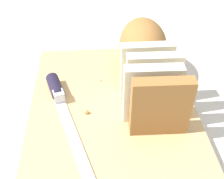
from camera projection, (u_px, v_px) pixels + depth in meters
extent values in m
plane|color=beige|center=(112.00, 110.00, 0.57)|extent=(3.00, 3.00, 0.00)
cube|color=tan|center=(112.00, 106.00, 0.56)|extent=(0.38, 0.31, 0.02)
ellipsoid|color=#996633|center=(143.00, 46.00, 0.61)|extent=(0.15, 0.10, 0.11)
cube|color=beige|center=(146.00, 71.00, 0.54)|extent=(0.03, 0.10, 0.11)
cube|color=beige|center=(153.00, 82.00, 0.52)|extent=(0.03, 0.10, 0.11)
cube|color=beige|center=(152.00, 94.00, 0.49)|extent=(0.03, 0.10, 0.11)
cube|color=#996633|center=(161.00, 107.00, 0.47)|extent=(0.03, 0.10, 0.11)
cube|color=silver|center=(74.00, 138.00, 0.49)|extent=(0.20, 0.08, 0.00)
cylinder|color=black|center=(55.00, 86.00, 0.57)|extent=(0.07, 0.04, 0.02)
cube|color=silver|center=(59.00, 97.00, 0.55)|extent=(0.03, 0.02, 0.02)
sphere|color=tan|center=(87.00, 112.00, 0.53)|extent=(0.01, 0.01, 0.01)
sphere|color=tan|center=(101.00, 81.00, 0.60)|extent=(0.00, 0.00, 0.00)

